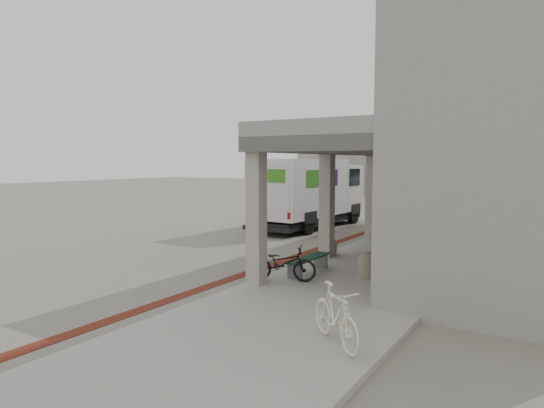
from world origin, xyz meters
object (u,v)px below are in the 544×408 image
Objects in this scene: bench at (308,262)px; bicycle_black at (282,263)px; fedex_truck at (310,191)px; bicycle_cream at (336,315)px; utility_cabinet at (433,241)px.

bicycle_black is (-0.18, -1.10, 0.14)m from bench.
bench is at bearing -28.83° from bicycle_black.
fedex_truck is 4.47× the size of bicycle_black.
fedex_truck is 15.07m from bicycle_cream.
bicycle_black is 1.04× the size of bicycle_cream.
bicycle_cream is at bearing -81.25° from utility_cabinet.
bench is 4.55m from utility_cabinet.
bicycle_black is at bearing -99.72° from bench.
bicycle_black reaches higher than bench.
fedex_truck is at bearing 3.81° from bicycle_black.
bicycle_black is at bearing 83.20° from bicycle_cream.
bicycle_cream reaches higher than bench.
utility_cabinet reaches higher than bicycle_black.
bicycle_black is at bearing -64.02° from fedex_truck.
bench is 1.08× the size of bicycle_black.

